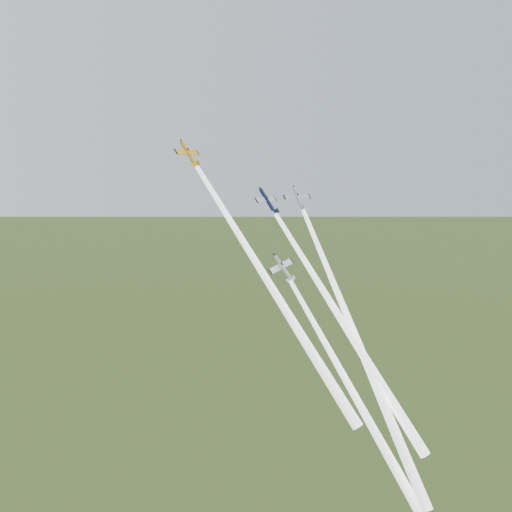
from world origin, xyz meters
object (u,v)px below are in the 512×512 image
at_px(plane_yellow, 189,154).
at_px(plane_navy, 268,201).
at_px(plane_silver_right, 298,198).
at_px(plane_silver_low, 283,268).

distance_m(plane_yellow, plane_navy, 19.35).
distance_m(plane_yellow, plane_silver_right, 27.80).
bearing_deg(plane_silver_right, plane_yellow, 174.49).
bearing_deg(plane_yellow, plane_navy, -46.34).
bearing_deg(plane_navy, plane_silver_right, -8.65).
relative_size(plane_navy, plane_silver_low, 0.99).
height_order(plane_yellow, plane_navy, plane_yellow).
relative_size(plane_navy, plane_silver_right, 1.07).
xyz_separation_m(plane_yellow, plane_navy, (15.11, -6.80, -10.00)).
relative_size(plane_silver_right, plane_silver_low, 0.93).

